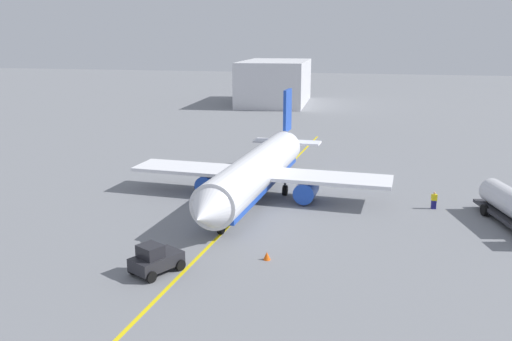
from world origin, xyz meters
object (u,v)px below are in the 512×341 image
Objects in this scene: pushback_tug at (155,259)px; refueling_worker at (434,201)px; airplane at (257,171)px; safety_cone_nose at (267,256)px.

pushback_tug is 2.41× the size of refueling_worker.
airplane is 17.66m from refueling_worker.
refueling_worker reaches higher than safety_cone_nose.
pushback_tug is at bearing -7.45° from airplane.
airplane is 19.82m from pushback_tug.
refueling_worker is at bearing 134.95° from pushback_tug.
airplane reaches higher than refueling_worker.
airplane is at bearing 172.55° from pushback_tug.
pushback_tug is 6.64× the size of safety_cone_nose.
refueling_worker is at bearing 91.61° from airplane.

